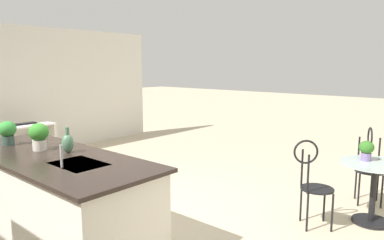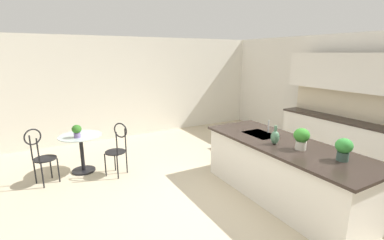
{
  "view_description": "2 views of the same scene",
  "coord_description": "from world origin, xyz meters",
  "px_view_note": "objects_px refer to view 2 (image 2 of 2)",
  "views": [
    {
      "loc": [
        -3.36,
        2.72,
        1.88
      ],
      "look_at": [
        -0.48,
        -0.6,
        1.21
      ],
      "focal_mm": 33.58,
      "sensor_mm": 36.0,
      "label": 1
    },
    {
      "loc": [
        3.06,
        -2.33,
        2.26
      ],
      "look_at": [
        -1.09,
        -0.03,
        1.09
      ],
      "focal_mm": 25.25,
      "sensor_mm": 36.0,
      "label": 2
    }
  ],
  "objects_px": {
    "bistro_table": "(82,150)",
    "vase_on_counter": "(275,137)",
    "potted_plant_counter_near": "(301,137)",
    "chair_near_window": "(117,147)",
    "chair_by_island": "(41,154)",
    "potted_plant_on_table": "(77,130)",
    "potted_plant_counter_far": "(344,148)"
  },
  "relations": [
    {
      "from": "chair_near_window",
      "to": "chair_by_island",
      "type": "height_order",
      "value": "same"
    },
    {
      "from": "chair_near_window",
      "to": "potted_plant_on_table",
      "type": "height_order",
      "value": "chair_near_window"
    },
    {
      "from": "bistro_table",
      "to": "potted_plant_counter_near",
      "type": "height_order",
      "value": "potted_plant_counter_near"
    },
    {
      "from": "chair_by_island",
      "to": "potted_plant_on_table",
      "type": "distance_m",
      "value": 0.7
    },
    {
      "from": "bistro_table",
      "to": "chair_by_island",
      "type": "bearing_deg",
      "value": -71.08
    },
    {
      "from": "bistro_table",
      "to": "potted_plant_on_table",
      "type": "distance_m",
      "value": 0.45
    },
    {
      "from": "chair_near_window",
      "to": "potted_plant_on_table",
      "type": "relative_size",
      "value": 4.29
    },
    {
      "from": "potted_plant_counter_near",
      "to": "vase_on_counter",
      "type": "height_order",
      "value": "potted_plant_counter_near"
    },
    {
      "from": "bistro_table",
      "to": "potted_plant_counter_far",
      "type": "xyz_separation_m",
      "value": [
        3.46,
        2.75,
        0.64
      ]
    },
    {
      "from": "bistro_table",
      "to": "vase_on_counter",
      "type": "bearing_deg",
      "value": 44.06
    },
    {
      "from": "potted_plant_on_table",
      "to": "potted_plant_counter_far",
      "type": "height_order",
      "value": "potted_plant_counter_far"
    },
    {
      "from": "chair_by_island",
      "to": "vase_on_counter",
      "type": "distance_m",
      "value": 3.95
    },
    {
      "from": "potted_plant_counter_near",
      "to": "vase_on_counter",
      "type": "bearing_deg",
      "value": -156.28
    },
    {
      "from": "chair_by_island",
      "to": "chair_near_window",
      "type": "bearing_deg",
      "value": 77.33
    },
    {
      "from": "chair_by_island",
      "to": "potted_plant_counter_near",
      "type": "bearing_deg",
      "value": 51.1
    },
    {
      "from": "bistro_table",
      "to": "vase_on_counter",
      "type": "xyz_separation_m",
      "value": [
        2.56,
        2.47,
        0.58
      ]
    },
    {
      "from": "potted_plant_counter_far",
      "to": "vase_on_counter",
      "type": "height_order",
      "value": "potted_plant_counter_far"
    },
    {
      "from": "potted_plant_counter_near",
      "to": "potted_plant_counter_far",
      "type": "height_order",
      "value": "potted_plant_counter_near"
    },
    {
      "from": "chair_near_window",
      "to": "vase_on_counter",
      "type": "bearing_deg",
      "value": 43.01
    },
    {
      "from": "potted_plant_counter_near",
      "to": "potted_plant_counter_far",
      "type": "distance_m",
      "value": 0.56
    },
    {
      "from": "bistro_table",
      "to": "chair_by_island",
      "type": "height_order",
      "value": "chair_by_island"
    },
    {
      "from": "chair_by_island",
      "to": "potted_plant_on_table",
      "type": "bearing_deg",
      "value": 99.99
    },
    {
      "from": "bistro_table",
      "to": "chair_near_window",
      "type": "distance_m",
      "value": 0.78
    },
    {
      "from": "chair_by_island",
      "to": "potted_plant_on_table",
      "type": "xyz_separation_m",
      "value": [
        -0.11,
        0.62,
        0.31
      ]
    },
    {
      "from": "chair_near_window",
      "to": "potted_plant_counter_far",
      "type": "relative_size",
      "value": 3.5
    },
    {
      "from": "chair_near_window",
      "to": "vase_on_counter",
      "type": "relative_size",
      "value": 3.62
    },
    {
      "from": "chair_near_window",
      "to": "potted_plant_counter_near",
      "type": "xyz_separation_m",
      "value": [
        2.39,
        2.06,
        0.53
      ]
    },
    {
      "from": "potted_plant_on_table",
      "to": "potted_plant_counter_near",
      "type": "height_order",
      "value": "potted_plant_counter_near"
    },
    {
      "from": "bistro_table",
      "to": "vase_on_counter",
      "type": "relative_size",
      "value": 2.78
    },
    {
      "from": "potted_plant_on_table",
      "to": "potted_plant_counter_near",
      "type": "distance_m",
      "value": 3.88
    },
    {
      "from": "chair_near_window",
      "to": "potted_plant_counter_far",
      "type": "distance_m",
      "value": 3.7
    },
    {
      "from": "potted_plant_on_table",
      "to": "vase_on_counter",
      "type": "bearing_deg",
      "value": 46.21
    }
  ]
}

